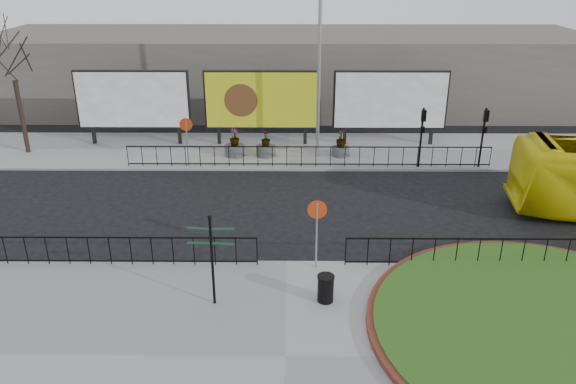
{
  "coord_description": "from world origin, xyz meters",
  "views": [
    {
      "loc": [
        0.18,
        -16.96,
        9.97
      ],
      "look_at": [
        0.03,
        2.5,
        1.66
      ],
      "focal_mm": 35.0,
      "sensor_mm": 36.0,
      "label": 1
    }
  ],
  "objects_px": {
    "planter_c": "(341,146)",
    "planter_b": "(266,147)",
    "litter_bin": "(326,288)",
    "lamp_post": "(319,66)",
    "fingerpost_sign": "(212,251)",
    "planter_a": "(235,147)",
    "billboard_mid": "(261,100)"
  },
  "relations": [
    {
      "from": "billboard_mid",
      "to": "planter_a",
      "type": "xyz_separation_m",
      "value": [
        -1.33,
        -1.97,
        -2.0
      ]
    },
    {
      "from": "fingerpost_sign",
      "to": "planter_b",
      "type": "distance_m",
      "value": 13.65
    },
    {
      "from": "planter_a",
      "to": "planter_b",
      "type": "height_order",
      "value": "planter_a"
    },
    {
      "from": "fingerpost_sign",
      "to": "litter_bin",
      "type": "bearing_deg",
      "value": 9.16
    },
    {
      "from": "fingerpost_sign",
      "to": "litter_bin",
      "type": "xyz_separation_m",
      "value": [
        3.39,
        0.15,
        -1.35
      ]
    },
    {
      "from": "litter_bin",
      "to": "planter_c",
      "type": "bearing_deg",
      "value": 83.54
    },
    {
      "from": "litter_bin",
      "to": "planter_b",
      "type": "distance_m",
      "value": 13.62
    },
    {
      "from": "planter_b",
      "to": "billboard_mid",
      "type": "bearing_deg",
      "value": 98.65
    },
    {
      "from": "fingerpost_sign",
      "to": "planter_a",
      "type": "xyz_separation_m",
      "value": [
        -0.65,
        13.55,
        -1.31
      ]
    },
    {
      "from": "litter_bin",
      "to": "planter_a",
      "type": "xyz_separation_m",
      "value": [
        -4.04,
        13.41,
        0.03
      ]
    },
    {
      "from": "lamp_post",
      "to": "planter_a",
      "type": "xyz_separation_m",
      "value": [
        -4.33,
        -0.0,
        -4.23
      ]
    },
    {
      "from": "litter_bin",
      "to": "lamp_post",
      "type": "bearing_deg",
      "value": 88.74
    },
    {
      "from": "planter_c",
      "to": "planter_b",
      "type": "bearing_deg",
      "value": 180.0
    },
    {
      "from": "lamp_post",
      "to": "planter_c",
      "type": "bearing_deg",
      "value": -0.0
    },
    {
      "from": "planter_b",
      "to": "planter_c",
      "type": "relative_size",
      "value": 0.97
    },
    {
      "from": "lamp_post",
      "to": "litter_bin",
      "type": "bearing_deg",
      "value": -91.26
    },
    {
      "from": "litter_bin",
      "to": "planter_b",
      "type": "height_order",
      "value": "planter_b"
    },
    {
      "from": "litter_bin",
      "to": "planter_c",
      "type": "height_order",
      "value": "planter_c"
    },
    {
      "from": "fingerpost_sign",
      "to": "planter_a",
      "type": "relative_size",
      "value": 2.02
    },
    {
      "from": "lamp_post",
      "to": "planter_b",
      "type": "distance_m",
      "value": 5.05
    },
    {
      "from": "fingerpost_sign",
      "to": "planter_c",
      "type": "relative_size",
      "value": 2.09
    },
    {
      "from": "lamp_post",
      "to": "planter_b",
      "type": "relative_size",
      "value": 6.69
    },
    {
      "from": "lamp_post",
      "to": "planter_a",
      "type": "distance_m",
      "value": 6.05
    },
    {
      "from": "litter_bin",
      "to": "planter_a",
      "type": "height_order",
      "value": "planter_a"
    },
    {
      "from": "billboard_mid",
      "to": "fingerpost_sign",
      "type": "height_order",
      "value": "billboard_mid"
    },
    {
      "from": "billboard_mid",
      "to": "planter_b",
      "type": "distance_m",
      "value": 2.85
    },
    {
      "from": "litter_bin",
      "to": "fingerpost_sign",
      "type": "bearing_deg",
      "value": -177.53
    },
    {
      "from": "lamp_post",
      "to": "billboard_mid",
      "type": "bearing_deg",
      "value": 146.75
    },
    {
      "from": "fingerpost_sign",
      "to": "litter_bin",
      "type": "distance_m",
      "value": 3.65
    },
    {
      "from": "planter_a",
      "to": "billboard_mid",
      "type": "bearing_deg",
      "value": 56.05
    },
    {
      "from": "planter_a",
      "to": "planter_c",
      "type": "relative_size",
      "value": 1.03
    },
    {
      "from": "planter_b",
      "to": "planter_a",
      "type": "bearing_deg",
      "value": 180.0
    }
  ]
}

